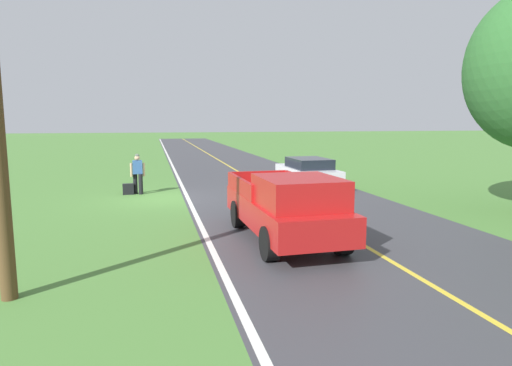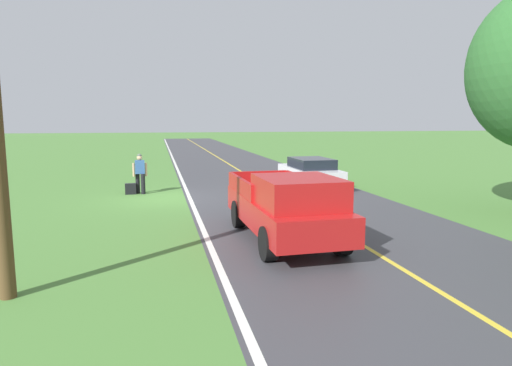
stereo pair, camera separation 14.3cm
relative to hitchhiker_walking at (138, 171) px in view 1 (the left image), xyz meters
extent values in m
plane|color=#4C7F38|center=(-1.16, 1.43, -0.98)|extent=(200.00, 200.00, 0.00)
cube|color=#3D3D42|center=(-5.84, 1.43, -0.98)|extent=(8.02, 120.00, 0.00)
cube|color=silver|center=(-2.01, 1.43, -0.98)|extent=(0.16, 117.60, 0.00)
cube|color=gold|center=(-5.84, 1.43, -0.98)|extent=(0.14, 117.60, 0.00)
cylinder|color=black|center=(-0.12, 0.14, -0.54)|extent=(0.18, 0.18, 0.88)
cylinder|color=black|center=(0.12, -0.08, -0.54)|extent=(0.18, 0.18, 0.88)
cube|color=#335999|center=(0.00, 0.03, 0.19)|extent=(0.42, 0.28, 0.58)
sphere|color=tan|center=(0.00, 0.03, 0.59)|extent=(0.23, 0.23, 0.23)
sphere|color=#4C564C|center=(0.00, 0.03, 0.67)|extent=(0.20, 0.20, 0.20)
cube|color=#234C2D|center=(0.01, -0.17, 0.22)|extent=(0.33, 0.22, 0.44)
cylinder|color=tan|center=(-0.26, 0.03, 0.08)|extent=(0.10, 0.10, 0.58)
cylinder|color=tan|center=(0.26, 0.07, 0.08)|extent=(0.10, 0.10, 0.58)
cube|color=black|center=(0.41, 0.11, -0.74)|extent=(0.47, 0.23, 0.47)
cube|color=#B21919|center=(-4.02, 8.47, -0.23)|extent=(2.15, 5.45, 0.70)
cube|color=#B21919|center=(-4.05, 9.66, 0.48)|extent=(1.90, 2.21, 0.72)
cube|color=black|center=(-4.05, 9.66, 0.55)|extent=(1.71, 1.34, 0.43)
cube|color=#B21919|center=(-4.93, 7.37, 0.34)|extent=(0.18, 3.03, 0.45)
cube|color=#B21919|center=(-3.05, 7.42, 0.34)|extent=(0.18, 3.03, 0.45)
cube|color=#B21919|center=(-3.95, 5.88, 0.34)|extent=(1.84, 0.15, 0.45)
cylinder|color=black|center=(-4.97, 10.20, -0.58)|extent=(0.32, 0.81, 0.80)
cylinder|color=black|center=(-3.17, 10.25, -0.58)|extent=(0.32, 0.81, 0.80)
cylinder|color=black|center=(-4.88, 6.90, -0.58)|extent=(0.32, 0.81, 0.80)
cylinder|color=black|center=(-3.08, 6.95, -0.58)|extent=(0.32, 0.81, 0.80)
cube|color=silver|center=(-7.81, -0.11, -0.34)|extent=(1.93, 4.43, 0.62)
cube|color=black|center=(-7.81, 0.09, 0.20)|extent=(1.67, 2.40, 0.46)
cylinder|color=black|center=(-6.94, -1.50, -0.65)|extent=(0.25, 0.66, 0.66)
cylinder|color=black|center=(-8.63, -1.53, -0.65)|extent=(0.25, 0.66, 0.66)
cylinder|color=black|center=(-6.99, 1.30, -0.65)|extent=(0.25, 0.66, 0.66)
cylinder|color=black|center=(-8.68, 1.27, -0.65)|extent=(0.25, 0.66, 0.66)
camera|label=1|loc=(-0.63, 19.65, 2.20)|focal=31.02mm
camera|label=2|loc=(-0.77, 19.69, 2.20)|focal=31.02mm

